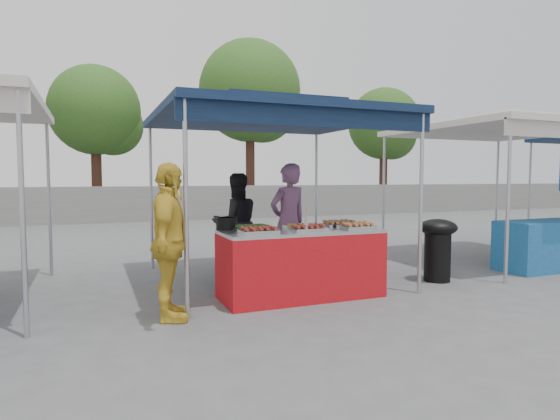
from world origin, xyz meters
name	(u,v)px	position (x,y,z in m)	size (l,w,h in m)	color
ground_plane	(298,295)	(0.00, 0.00, 0.00)	(80.00, 80.00, 0.00)	#535456
back_wall	(167,204)	(0.00, 11.00, 0.60)	(40.00, 0.25, 1.20)	slate
main_canopy	(270,116)	(0.00, 0.97, 2.37)	(3.20, 3.20, 2.57)	#AEAFB5
neighbor_stall_right	(522,172)	(4.50, 0.57, 1.60)	(3.20, 3.20, 2.57)	#AEAFB5
tree_1	(99,115)	(-2.05, 12.99, 3.77)	(3.31, 3.21, 5.52)	#3C2017
tree_2	(253,96)	(3.74, 12.73, 4.77)	(4.06, 4.06, 6.97)	#3C2017
tree_3	(386,127)	(10.18, 12.81, 3.79)	(3.32, 3.23, 5.55)	#3C2017
vendor_table	(301,263)	(0.00, -0.10, 0.43)	(2.00, 0.80, 0.85)	#B41017
food_tray_fl	(259,231)	(-0.65, -0.34, 0.88)	(0.42, 0.30, 0.07)	#BABABE
food_tray_fm	(308,229)	(-0.02, -0.34, 0.88)	(0.42, 0.30, 0.07)	#BABABE
food_tray_fr	(357,227)	(0.66, -0.34, 0.88)	(0.42, 0.30, 0.07)	#BABABE
food_tray_bl	(252,228)	(-0.61, -0.01, 0.88)	(0.42, 0.30, 0.07)	#BABABE
food_tray_bm	(302,226)	(0.04, -0.05, 0.88)	(0.42, 0.30, 0.07)	#BABABE
food_tray_br	(339,224)	(0.59, 0.01, 0.88)	(0.42, 0.30, 0.07)	#BABABE
cooking_pot	(227,223)	(-0.85, 0.27, 0.93)	(0.26, 0.26, 0.15)	black
skewer_cup	(306,227)	(-0.06, -0.35, 0.91)	(0.09, 0.09, 0.11)	#AEAFB5
wok_burner	(438,244)	(2.21, -0.01, 0.54)	(0.54, 0.54, 0.91)	black
crate_left	(245,278)	(-0.51, 0.63, 0.13)	(0.45, 0.31, 0.27)	#123A97
crate_right	(310,272)	(0.43, 0.52, 0.17)	(0.56, 0.39, 0.33)	#123A97
crate_stacked	(310,249)	(0.43, 0.52, 0.49)	(0.53, 0.37, 0.32)	#123A97
vendor_woman	(288,222)	(0.25, 0.89, 0.85)	(0.62, 0.41, 1.70)	#805178
helper_man	(236,223)	(-0.31, 1.66, 0.78)	(0.76, 0.59, 1.56)	black
customer_person	(169,242)	(-1.67, -0.45, 0.83)	(0.97, 0.40, 1.66)	gold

